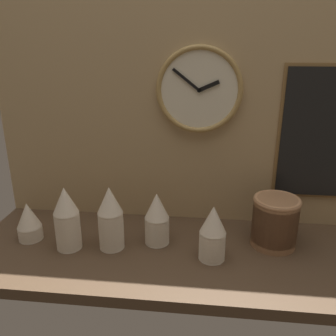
{
  "coord_description": "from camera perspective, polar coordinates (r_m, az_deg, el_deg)",
  "views": [
    {
      "loc": [
        4.7,
        -111.49,
        71.73
      ],
      "look_at": [
        -8.27,
        4.0,
        29.81
      ],
      "focal_mm": 38.0,
      "sensor_mm": 36.0,
      "label": 1
    }
  ],
  "objects": [
    {
      "name": "ground_plane",
      "position": [
        1.34,
        3.43,
        -13.66
      ],
      "size": [
        160.0,
        56.0,
        4.0
      ],
      "primitive_type": "cube",
      "color": "#4C3826"
    },
    {
      "name": "cup_stack_left",
      "position": [
        1.33,
        -15.93,
        -7.75
      ],
      "size": [
        9.12,
        9.12,
        23.8
      ],
      "color": "beige",
      "rests_on": "ground_plane"
    },
    {
      "name": "wall_clock",
      "position": [
        1.36,
        5.02,
        12.37
      ],
      "size": [
        32.5,
        2.7,
        32.5
      ],
      "color": "beige"
    },
    {
      "name": "cup_stack_center",
      "position": [
        1.32,
        -1.79,
        -8.08
      ],
      "size": [
        9.12,
        9.12,
        19.99
      ],
      "color": "beige",
      "rests_on": "ground_plane"
    },
    {
      "name": "wall_tiled_back",
      "position": [
        1.39,
        4.51,
        11.85
      ],
      "size": [
        160.0,
        3.0,
        105.0
      ],
      "color": "tan",
      "rests_on": "ground_plane"
    },
    {
      "name": "cup_stack_center_right",
      "position": [
        1.24,
        7.17,
        -10.29
      ],
      "size": [
        9.12,
        9.12,
        19.99
      ],
      "color": "beige",
      "rests_on": "ground_plane"
    },
    {
      "name": "cup_stack_center_left",
      "position": [
        1.3,
        -9.21,
        -7.91
      ],
      "size": [
        9.12,
        9.12,
        23.8
      ],
      "color": "beige",
      "rests_on": "ground_plane"
    },
    {
      "name": "bowl_stack_right",
      "position": [
        1.36,
        16.79,
        -8.12
      ],
      "size": [
        16.76,
        16.76,
        18.8
      ],
      "color": "#996B47",
      "rests_on": "ground_plane"
    },
    {
      "name": "cup_stack_far_left",
      "position": [
        1.45,
        -21.43,
        -7.95
      ],
      "size": [
        9.12,
        9.12,
        14.9
      ],
      "color": "beige",
      "rests_on": "ground_plane"
    }
  ]
}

